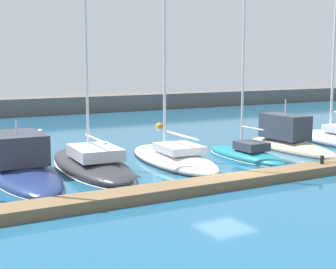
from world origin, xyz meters
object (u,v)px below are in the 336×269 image
(motorboat_navy_second, at_px, (21,167))
(dock_bollard, at_px, (322,160))
(sailboat_charcoal_third, at_px, (91,163))
(mooring_buoy_white, at_px, (40,132))
(sailboat_teal_fifth, at_px, (247,153))
(motorboat_sand_sixth, at_px, (288,141))
(mooring_buoy_orange, at_px, (159,127))
(sailboat_ivory_fourth, at_px, (173,157))

(motorboat_navy_second, bearing_deg, dock_bollard, -114.44)
(sailboat_charcoal_third, distance_m, mooring_buoy_white, 16.07)
(dock_bollard, bearing_deg, sailboat_teal_fifth, 101.21)
(motorboat_sand_sixth, height_order, mooring_buoy_white, motorboat_sand_sixth)
(sailboat_teal_fifth, xyz_separation_m, mooring_buoy_orange, (2.71, 15.67, -0.31))
(motorboat_sand_sixth, bearing_deg, dock_bollard, 152.12)
(sailboat_charcoal_third, relative_size, sailboat_ivory_fourth, 1.03)
(motorboat_sand_sixth, bearing_deg, sailboat_teal_fifth, 103.22)
(sailboat_teal_fifth, relative_size, mooring_buoy_white, 27.02)
(motorboat_sand_sixth, bearing_deg, sailboat_charcoal_third, 87.63)
(sailboat_charcoal_third, xyz_separation_m, sailboat_teal_fifth, (9.20, -1.63, -0.08))
(sailboat_ivory_fourth, distance_m, mooring_buoy_orange, 16.36)
(sailboat_ivory_fourth, relative_size, mooring_buoy_white, 36.27)
(mooring_buoy_white, bearing_deg, mooring_buoy_orange, -10.70)
(motorboat_navy_second, relative_size, sailboat_teal_fifth, 0.69)
(motorboat_navy_second, relative_size, sailboat_charcoal_third, 0.50)
(sailboat_ivory_fourth, height_order, dock_bollard, sailboat_ivory_fourth)
(motorboat_sand_sixth, distance_m, dock_bollard, 6.72)
(motorboat_navy_second, height_order, dock_bollard, motorboat_navy_second)
(sailboat_ivory_fourth, distance_m, motorboat_sand_sixth, 8.69)
(sailboat_ivory_fourth, xyz_separation_m, motorboat_sand_sixth, (8.69, -0.05, 0.23))
(mooring_buoy_white, bearing_deg, dock_bollard, -69.45)
(sailboat_ivory_fourth, height_order, mooring_buoy_white, sailboat_ivory_fourth)
(sailboat_ivory_fourth, bearing_deg, motorboat_navy_second, 88.70)
(mooring_buoy_white, bearing_deg, motorboat_sand_sixth, -55.02)
(sailboat_ivory_fourth, xyz_separation_m, dock_bollard, (5.49, -5.96, 0.30))
(sailboat_teal_fifth, distance_m, motorboat_sand_sixth, 4.30)
(mooring_buoy_white, bearing_deg, sailboat_teal_fifth, -66.99)
(motorboat_navy_second, distance_m, sailboat_teal_fifth, 13.01)
(sailboat_ivory_fourth, bearing_deg, sailboat_teal_fifth, -98.50)
(sailboat_ivory_fourth, relative_size, motorboat_sand_sixth, 2.35)
(motorboat_navy_second, height_order, sailboat_ivory_fourth, sailboat_ivory_fourth)
(sailboat_teal_fifth, bearing_deg, mooring_buoy_orange, -9.83)
(dock_bollard, bearing_deg, sailboat_ivory_fourth, 132.66)
(sailboat_ivory_fourth, relative_size, sailboat_teal_fifth, 1.34)
(motorboat_sand_sixth, distance_m, mooring_buoy_orange, 14.82)
(sailboat_charcoal_third, distance_m, mooring_buoy_orange, 18.42)
(motorboat_sand_sixth, height_order, mooring_buoy_orange, motorboat_sand_sixth)
(sailboat_teal_fifth, bearing_deg, motorboat_sand_sixth, -77.39)
(motorboat_navy_second, relative_size, motorboat_sand_sixth, 1.20)
(sailboat_ivory_fourth, bearing_deg, motorboat_sand_sixth, -86.44)
(sailboat_teal_fifth, height_order, mooring_buoy_white, sailboat_teal_fifth)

